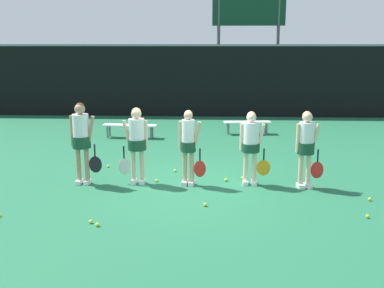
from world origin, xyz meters
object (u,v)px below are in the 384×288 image
bench_far (247,123)px  player_1 (137,139)px  tennis_ball_1 (175,171)px  player_2 (189,142)px  player_4 (306,143)px  tennis_ball_2 (108,166)px  tennis_ball_3 (205,205)px  tennis_ball_7 (370,199)px  tennis_ball_6 (91,222)px  tennis_ball_4 (367,216)px  tennis_ball_5 (226,180)px  player_3 (251,142)px  tennis_ball_10 (156,181)px  tennis_ball_0 (242,178)px  tennis_ball_8 (97,225)px  scoreboard (249,15)px  bench_courtside (130,126)px  player_0 (81,136)px

bench_far → player_1: size_ratio=0.96×
tennis_ball_1 → player_2: bearing=-68.9°
player_4 → player_1: bearing=166.0°
tennis_ball_2 → tennis_ball_3: bearing=-47.0°
player_4 → tennis_ball_7: size_ratio=23.78×
player_2 → tennis_ball_2: size_ratio=25.71×
bench_far → player_4: bearing=-87.2°
tennis_ball_6 → player_1: bearing=79.2°
tennis_ball_4 → tennis_ball_5: tennis_ball_5 is taller
player_3 → tennis_ball_6: 3.88m
tennis_ball_2 → tennis_ball_10: tennis_ball_10 is taller
tennis_ball_1 → tennis_ball_3: (0.77, -2.33, 0.00)m
tennis_ball_2 → tennis_ball_10: size_ratio=0.96×
tennis_ball_7 → player_4: bearing=144.5°
tennis_ball_2 → tennis_ball_3: 3.64m
player_1 → tennis_ball_0: bearing=7.6°
tennis_ball_1 → tennis_ball_6: same height
bench_far → player_3: player_3 is taller
bench_far → player_3: 5.74m
player_2 → tennis_ball_8: player_2 is taller
scoreboard → player_1: size_ratio=3.29×
tennis_ball_0 → tennis_ball_8: size_ratio=1.01×
tennis_ball_3 → tennis_ball_7: 3.29m
tennis_ball_5 → tennis_ball_8: 3.51m
bench_far → tennis_ball_2: bearing=-135.4°
scoreboard → player_4: size_ratio=3.36×
tennis_ball_7 → bench_courtside: bearing=134.8°
scoreboard → player_2: (-2.07, -10.77, -3.31)m
tennis_ball_0 → tennis_ball_8: bearing=-133.0°
bench_far → tennis_ball_4: bench_far is taller
scoreboard → player_3: (-0.71, -10.68, -3.30)m
player_1 → player_3: (2.50, 0.04, -0.05)m
bench_far → tennis_ball_5: 5.58m
tennis_ball_0 → tennis_ball_7: (2.43, -1.34, 0.00)m
tennis_ball_6 → tennis_ball_10: (0.85, 2.43, 0.00)m
player_4 → tennis_ball_2: bearing=151.2°
player_0 → tennis_ball_4: (5.63, -1.79, -1.05)m
player_0 → tennis_ball_10: 1.92m
tennis_ball_3 → tennis_ball_10: tennis_ball_3 is taller
bench_far → tennis_ball_1: bench_far is taller
player_0 → tennis_ball_1: (1.96, 1.01, -1.05)m
bench_courtside → tennis_ball_8: 7.43m
tennis_ball_1 → tennis_ball_6: 3.47m
player_0 → tennis_ball_1: size_ratio=26.78×
tennis_ball_4 → tennis_ball_3: bearing=170.9°
player_1 → tennis_ball_0: size_ratio=24.31×
bench_far → tennis_ball_6: bearing=-117.1°
tennis_ball_1 → tennis_ball_8: bearing=-107.3°
tennis_ball_4 → player_4: bearing=114.5°
tennis_ball_3 → bench_courtside: bearing=112.2°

